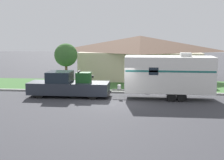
# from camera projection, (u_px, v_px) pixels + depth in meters

# --- Properties ---
(ground_plane) EXTENTS (120.00, 120.00, 0.00)m
(ground_plane) POSITION_uv_depth(u_px,v_px,m) (117.00, 103.00, 22.91)
(ground_plane) COLOR #38383D
(curb_strip) EXTENTS (80.00, 0.30, 0.14)m
(curb_strip) POSITION_uv_depth(u_px,v_px,m) (121.00, 92.00, 26.59)
(curb_strip) COLOR #999993
(curb_strip) RESTS_ON ground_plane
(lawn_strip) EXTENTS (80.00, 7.00, 0.03)m
(lawn_strip) POSITION_uv_depth(u_px,v_px,m) (124.00, 85.00, 30.18)
(lawn_strip) COLOR #3D6B33
(lawn_strip) RESTS_ON ground_plane
(house_across_street) EXTENTS (13.77, 7.85, 4.74)m
(house_across_street) POSITION_uv_depth(u_px,v_px,m) (140.00, 56.00, 34.93)
(house_across_street) COLOR beige
(house_across_street) RESTS_ON ground_plane
(pickup_truck) EXTENTS (6.52, 2.09, 2.09)m
(pickup_truck) POSITION_uv_depth(u_px,v_px,m) (68.00, 86.00, 24.93)
(pickup_truck) COLOR black
(pickup_truck) RESTS_ON ground_plane
(travel_trailer) EXTENTS (7.80, 2.27, 3.58)m
(travel_trailer) POSITION_uv_depth(u_px,v_px,m) (169.00, 74.00, 23.95)
(travel_trailer) COLOR black
(travel_trailer) RESTS_ON ground_plane
(mailbox) EXTENTS (0.48, 0.20, 1.34)m
(mailbox) POSITION_uv_depth(u_px,v_px,m) (91.00, 79.00, 27.65)
(mailbox) COLOR brown
(mailbox) RESTS_ON ground_plane
(tree_in_yard) EXTENTS (2.17, 2.17, 4.10)m
(tree_in_yard) POSITION_uv_depth(u_px,v_px,m) (66.00, 55.00, 29.17)
(tree_in_yard) COLOR brown
(tree_in_yard) RESTS_ON ground_plane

